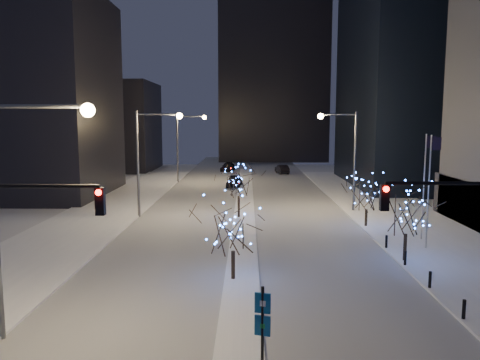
{
  "coord_description": "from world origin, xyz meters",
  "views": [
    {
      "loc": [
        0.32,
        -16.53,
        9.16
      ],
      "look_at": [
        -0.21,
        15.89,
        5.0
      ],
      "focal_mm": 35.0,
      "sensor_mm": 36.0,
      "label": 1
    }
  ],
  "objects_px": {
    "wayfinding_sign": "(263,321)",
    "street_lamp_w_far": "(185,138)",
    "street_lamp_w_near": "(19,186)",
    "traffic_signal_west": "(8,241)",
    "holiday_tree_median_near": "(233,226)",
    "holiday_tree_plaza_near": "(407,209)",
    "holiday_tree_median_far": "(239,182)",
    "traffic_signal_east": "(473,236)",
    "car_mid": "(282,169)",
    "car_far": "(228,167)",
    "street_lamp_w_mid": "(149,149)",
    "street_lamp_east": "(346,148)",
    "car_near": "(234,181)",
    "holiday_tree_plaza_far": "(367,193)"
  },
  "relations": [
    {
      "from": "wayfinding_sign",
      "to": "street_lamp_w_far",
      "type": "bearing_deg",
      "value": 115.46
    },
    {
      "from": "street_lamp_w_near",
      "to": "traffic_signal_west",
      "type": "relative_size",
      "value": 1.43
    },
    {
      "from": "holiday_tree_median_near",
      "to": "wayfinding_sign",
      "type": "relative_size",
      "value": 1.47
    },
    {
      "from": "holiday_tree_plaza_near",
      "to": "wayfinding_sign",
      "type": "xyz_separation_m",
      "value": [
        -9.63,
        -13.54,
        -1.49
      ]
    },
    {
      "from": "holiday_tree_median_far",
      "to": "holiday_tree_plaza_near",
      "type": "relative_size",
      "value": 0.88
    },
    {
      "from": "street_lamp_w_far",
      "to": "holiday_tree_median_far",
      "type": "relative_size",
      "value": 2.01
    },
    {
      "from": "street_lamp_w_near",
      "to": "traffic_signal_east",
      "type": "relative_size",
      "value": 1.43
    },
    {
      "from": "street_lamp_w_near",
      "to": "street_lamp_w_far",
      "type": "relative_size",
      "value": 1.0
    },
    {
      "from": "street_lamp_w_far",
      "to": "car_mid",
      "type": "xyz_separation_m",
      "value": [
        15.21,
        11.83,
        -5.75
      ]
    },
    {
      "from": "street_lamp_w_near",
      "to": "car_far",
      "type": "xyz_separation_m",
      "value": [
        5.7,
        65.46,
        -5.75
      ]
    },
    {
      "from": "street_lamp_w_mid",
      "to": "street_lamp_east",
      "type": "relative_size",
      "value": 1.0
    },
    {
      "from": "street_lamp_w_near",
      "to": "holiday_tree_median_near",
      "type": "distance_m",
      "value": 11.63
    },
    {
      "from": "car_near",
      "to": "holiday_tree_plaza_near",
      "type": "bearing_deg",
      "value": -65.09
    },
    {
      "from": "holiday_tree_median_far",
      "to": "holiday_tree_plaza_near",
      "type": "xyz_separation_m",
      "value": [
        11.0,
        -13.54,
        0.02
      ]
    },
    {
      "from": "street_lamp_east",
      "to": "holiday_tree_plaza_far",
      "type": "xyz_separation_m",
      "value": [
        0.42,
        -7.03,
        -3.47
      ]
    },
    {
      "from": "street_lamp_w_far",
      "to": "holiday_tree_plaza_near",
      "type": "bearing_deg",
      "value": -63.51
    },
    {
      "from": "traffic_signal_east",
      "to": "wayfinding_sign",
      "type": "relative_size",
      "value": 2.13
    },
    {
      "from": "street_lamp_w_near",
      "to": "car_mid",
      "type": "bearing_deg",
      "value": 76.18
    },
    {
      "from": "traffic_signal_east",
      "to": "car_far",
      "type": "xyz_separation_m",
      "value": [
        -12.18,
        66.47,
        -4.01
      ]
    },
    {
      "from": "traffic_signal_west",
      "to": "car_far",
      "type": "xyz_separation_m",
      "value": [
        5.2,
        67.47,
        -4.01
      ]
    },
    {
      "from": "street_lamp_east",
      "to": "holiday_tree_plaza_near",
      "type": "xyz_separation_m",
      "value": [
        0.42,
        -17.0,
        -2.94
      ]
    },
    {
      "from": "traffic_signal_east",
      "to": "wayfinding_sign",
      "type": "bearing_deg",
      "value": -169.25
    },
    {
      "from": "street_lamp_w_near",
      "to": "street_lamp_w_far",
      "type": "height_order",
      "value": "same"
    },
    {
      "from": "street_lamp_w_mid",
      "to": "car_far",
      "type": "relative_size",
      "value": 1.95
    },
    {
      "from": "car_mid",
      "to": "street_lamp_east",
      "type": "bearing_deg",
      "value": 86.65
    },
    {
      "from": "car_mid",
      "to": "holiday_tree_plaza_near",
      "type": "height_order",
      "value": "holiday_tree_plaza_near"
    },
    {
      "from": "street_lamp_w_far",
      "to": "traffic_signal_east",
      "type": "xyz_separation_m",
      "value": [
        17.88,
        -51.0,
        -1.74
      ]
    },
    {
      "from": "street_lamp_east",
      "to": "traffic_signal_east",
      "type": "relative_size",
      "value": 1.43
    },
    {
      "from": "holiday_tree_median_near",
      "to": "holiday_tree_plaza_far",
      "type": "distance_m",
      "value": 17.54
    },
    {
      "from": "street_lamp_east",
      "to": "car_mid",
      "type": "height_order",
      "value": "street_lamp_east"
    },
    {
      "from": "street_lamp_w_far",
      "to": "holiday_tree_median_near",
      "type": "xyz_separation_m",
      "value": [
        8.44,
        -42.7,
        -3.28
      ]
    },
    {
      "from": "street_lamp_w_far",
      "to": "car_far",
      "type": "relative_size",
      "value": 1.95
    },
    {
      "from": "street_lamp_east",
      "to": "car_near",
      "type": "distance_m",
      "value": 21.71
    },
    {
      "from": "traffic_signal_east",
      "to": "holiday_tree_median_far",
      "type": "bearing_deg",
      "value": 110.28
    },
    {
      "from": "car_near",
      "to": "street_lamp_w_near",
      "type": "bearing_deg",
      "value": -93.57
    },
    {
      "from": "traffic_signal_west",
      "to": "car_near",
      "type": "xyz_separation_m",
      "value": [
        6.94,
        47.48,
        -3.95
      ]
    },
    {
      "from": "wayfinding_sign",
      "to": "holiday_tree_plaza_near",
      "type": "bearing_deg",
      "value": 69.45
    },
    {
      "from": "street_lamp_east",
      "to": "car_mid",
      "type": "xyz_separation_m",
      "value": [
        -3.81,
        33.83,
        -5.7
      ]
    },
    {
      "from": "car_mid",
      "to": "traffic_signal_west",
      "type": "bearing_deg",
      "value": 67.24
    },
    {
      "from": "traffic_signal_west",
      "to": "traffic_signal_east",
      "type": "xyz_separation_m",
      "value": [
        17.38,
        1.0,
        0.0
      ]
    },
    {
      "from": "traffic_signal_west",
      "to": "car_far",
      "type": "bearing_deg",
      "value": 85.59
    },
    {
      "from": "holiday_tree_median_far",
      "to": "holiday_tree_plaza_near",
      "type": "height_order",
      "value": "holiday_tree_plaza_near"
    },
    {
      "from": "holiday_tree_plaza_far",
      "to": "street_lamp_w_mid",
      "type": "bearing_deg",
      "value": 168.28
    },
    {
      "from": "holiday_tree_plaza_far",
      "to": "traffic_signal_west",
      "type": "bearing_deg",
      "value": -129.5
    },
    {
      "from": "street_lamp_w_far",
      "to": "car_mid",
      "type": "distance_m",
      "value": 20.11
    },
    {
      "from": "car_near",
      "to": "traffic_signal_east",
      "type": "bearing_deg",
      "value": -71.62
    },
    {
      "from": "car_near",
      "to": "holiday_tree_plaza_far",
      "type": "xyz_separation_m",
      "value": [
        12.0,
        -24.5,
        2.16
      ]
    },
    {
      "from": "street_lamp_w_near",
      "to": "holiday_tree_median_far",
      "type": "xyz_separation_m",
      "value": [
        8.44,
        24.54,
        -3.01
      ]
    },
    {
      "from": "car_near",
      "to": "car_mid",
      "type": "distance_m",
      "value": 18.11
    },
    {
      "from": "traffic_signal_east",
      "to": "street_lamp_w_far",
      "type": "bearing_deg",
      "value": 109.32
    }
  ]
}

